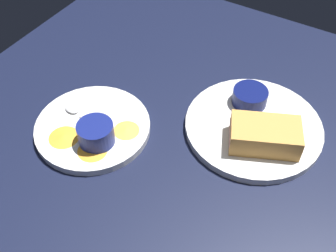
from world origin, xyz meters
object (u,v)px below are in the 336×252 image
(sandwich_half_near, at_px, (265,135))
(spoon_by_dark_ramekin, at_px, (248,121))
(ramekin_dark_sauce, at_px, (250,96))
(ramekin_light_gravy, at_px, (96,133))
(plate_chips_companion, at_px, (93,127))
(plate_sandwich_main, at_px, (253,127))
(spoon_by_gravy_ramekin, at_px, (76,112))

(sandwich_half_near, relative_size, spoon_by_dark_ramekin, 1.54)
(ramekin_dark_sauce, height_order, spoon_by_dark_ramekin, ramekin_dark_sauce)
(ramekin_dark_sauce, bearing_deg, ramekin_light_gravy, 50.21)
(sandwich_half_near, xyz_separation_m, plate_chips_companion, (0.31, 0.13, -0.03))
(ramekin_light_gravy, bearing_deg, sandwich_half_near, -150.12)
(ramekin_light_gravy, bearing_deg, plate_chips_companion, -39.81)
(sandwich_half_near, relative_size, ramekin_dark_sauce, 2.06)
(spoon_by_dark_ramekin, height_order, ramekin_light_gravy, ramekin_light_gravy)
(plate_sandwich_main, relative_size, sandwich_half_near, 1.84)
(sandwich_half_near, bearing_deg, plate_chips_companion, 22.67)
(plate_chips_companion, relative_size, spoon_by_gravy_ramekin, 2.32)
(plate_sandwich_main, bearing_deg, spoon_by_gravy_ramekin, 26.26)
(spoon_by_gravy_ramekin, bearing_deg, spoon_by_dark_ramekin, -152.95)
(ramekin_light_gravy, bearing_deg, ramekin_dark_sauce, -129.79)
(plate_sandwich_main, xyz_separation_m, ramekin_light_gravy, (0.24, 0.20, 0.03))
(sandwich_half_near, xyz_separation_m, ramekin_dark_sauce, (0.07, -0.09, -0.01))
(spoon_by_gravy_ramekin, bearing_deg, ramekin_dark_sauce, -143.90)
(spoon_by_dark_ramekin, bearing_deg, plate_sandwich_main, -175.99)
(spoon_by_dark_ramekin, relative_size, plate_chips_companion, 0.42)
(spoon_by_dark_ramekin, bearing_deg, ramekin_dark_sauce, -68.09)
(plate_sandwich_main, relative_size, ramekin_dark_sauce, 3.79)
(sandwich_half_near, distance_m, ramekin_light_gravy, 0.32)
(sandwich_half_near, xyz_separation_m, spoon_by_dark_ramekin, (0.05, -0.04, -0.02))
(sandwich_half_near, bearing_deg, spoon_by_dark_ramekin, -38.52)
(ramekin_dark_sauce, distance_m, spoon_by_gravy_ramekin, 0.36)
(ramekin_dark_sauce, distance_m, plate_chips_companion, 0.33)
(ramekin_dark_sauce, relative_size, spoon_by_gravy_ramekin, 0.73)
(plate_sandwich_main, relative_size, plate_chips_companion, 1.19)
(plate_chips_companion, xyz_separation_m, ramekin_light_gravy, (-0.03, 0.03, 0.03))
(spoon_by_dark_ramekin, distance_m, ramekin_light_gravy, 0.30)
(sandwich_half_near, relative_size, plate_chips_companion, 0.65)
(plate_sandwich_main, bearing_deg, spoon_by_dark_ramekin, 4.01)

